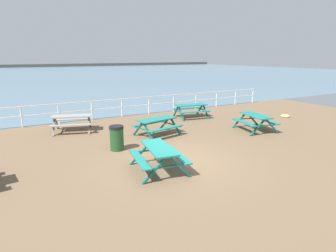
{
  "coord_description": "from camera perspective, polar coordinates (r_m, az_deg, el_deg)",
  "views": [
    {
      "loc": [
        -4.73,
        -7.88,
        3.52
      ],
      "look_at": [
        0.58,
        1.62,
        0.8
      ],
      "focal_mm": 30.09,
      "sensor_mm": 36.0,
      "label": 1
    }
  ],
  "objects": [
    {
      "name": "picnic_table_far_right",
      "position": [
        12.7,
        -2.24,
        0.65
      ],
      "size": [
        2.07,
        1.85,
        0.8
      ],
      "rotation": [
        0.0,
        0.0,
        0.21
      ],
      "color": "#1E7A70",
      "rests_on": "ground"
    },
    {
      "name": "seaward_railing",
      "position": [
        16.57,
        -12.23,
        4.06
      ],
      "size": [
        23.07,
        0.07,
        1.08
      ],
      "color": "white",
      "rests_on": "ground"
    },
    {
      "name": "sea_band",
      "position": [
        60.92,
        -25.08,
        9.43
      ],
      "size": [
        142.0,
        90.0,
        0.01
      ],
      "primitive_type": "cube",
      "color": "slate",
      "rests_on": "ground"
    },
    {
      "name": "picnic_table_near_left",
      "position": [
        14.17,
        17.27,
        1.43
      ],
      "size": [
        1.85,
        2.07,
        0.8
      ],
      "rotation": [
        0.0,
        0.0,
        1.36
      ],
      "color": "#1E7A70",
      "rests_on": "ground"
    },
    {
      "name": "ground_plane",
      "position": [
        9.88,
        1.65,
        -7.48
      ],
      "size": [
        30.0,
        24.0,
        0.2
      ],
      "primitive_type": "cube",
      "color": "brown"
    },
    {
      "name": "picnic_table_seaward",
      "position": [
        8.81,
        -1.85,
        -5.45
      ],
      "size": [
        1.78,
        2.02,
        0.8
      ],
      "rotation": [
        0.0,
        0.0,
        1.41
      ],
      "color": "#1E7A70",
      "rests_on": "ground"
    },
    {
      "name": "distant_shoreline",
      "position": [
        103.8,
        -27.1,
        10.6
      ],
      "size": [
        142.0,
        6.0,
        1.8
      ],
      "primitive_type": "cube",
      "color": "#4C4C47",
      "rests_on": "ground"
    },
    {
      "name": "picnic_table_corner",
      "position": [
        14.13,
        -18.88,
        1.27
      ],
      "size": [
        2.16,
        1.96,
        0.8
      ],
      "rotation": [
        0.0,
        0.0,
        -0.29
      ],
      "color": "gray",
      "rests_on": "ground"
    },
    {
      "name": "litter_bin",
      "position": [
        10.92,
        -10.33,
        -2.38
      ],
      "size": [
        0.55,
        0.55,
        0.95
      ],
      "color": "#1E4723",
      "rests_on": "ground"
    },
    {
      "name": "picnic_table_far_left",
      "position": [
        16.47,
        4.65,
        3.72
      ],
      "size": [
        2.01,
        1.77,
        0.8
      ],
      "rotation": [
        0.0,
        0.0,
        -0.15
      ],
      "color": "#1E7A70",
      "rests_on": "ground"
    },
    {
      "name": "rope_coil",
      "position": [
        18.08,
        22.67,
        1.89
      ],
      "size": [
        0.55,
        0.55,
        0.11
      ],
      "primitive_type": "torus",
      "color": "tan",
      "rests_on": "ground"
    }
  ]
}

